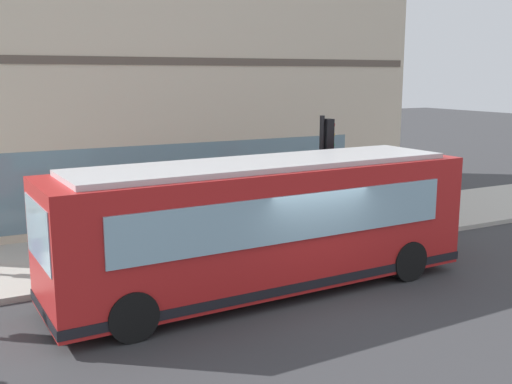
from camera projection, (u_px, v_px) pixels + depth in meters
ground at (307, 295)px, 14.02m from camera, size 120.00×120.00×0.00m
sidewalk_curb at (219, 241)px, 18.27m from camera, size 4.64×40.00×0.15m
building_corner at (140, 77)px, 23.58m from camera, size 9.76×17.83×9.81m
city_bus_nearside at (264, 226)px, 14.06m from camera, size 2.89×10.12×3.07m
traffic_light_near_corner at (325, 155)px, 17.27m from camera, size 0.32×0.49×3.71m
fire_hydrant at (289, 225)px, 18.41m from camera, size 0.35×0.35×0.74m
pedestrian_near_building_entrance at (124, 218)px, 16.73m from camera, size 0.32×0.32×1.68m
pedestrian_near_hydrant at (403, 185)px, 22.16m from camera, size 0.32×0.32×1.55m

